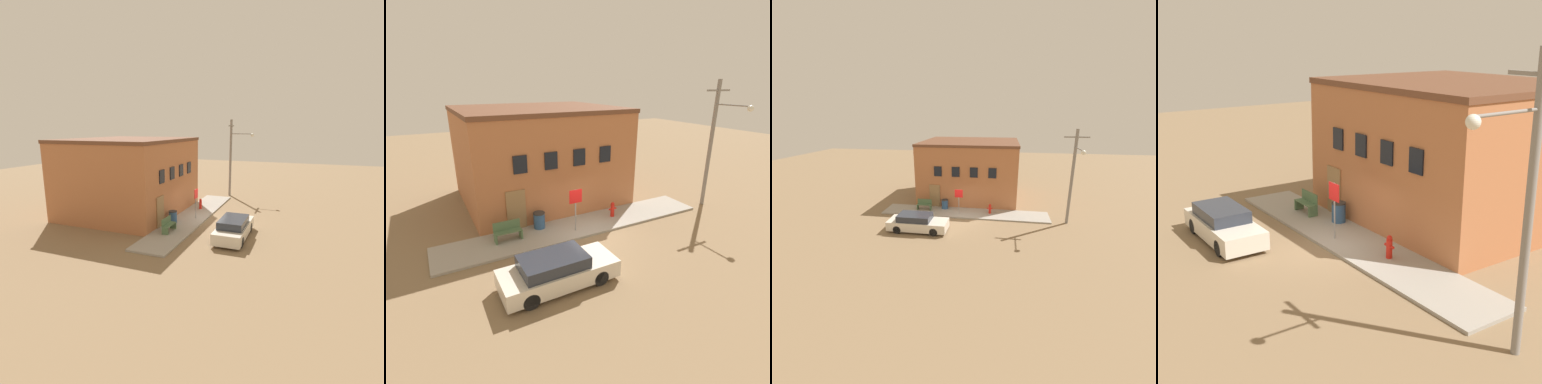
% 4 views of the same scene
% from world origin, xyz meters
% --- Properties ---
extents(ground_plane, '(80.00, 80.00, 0.00)m').
position_xyz_m(ground_plane, '(0.00, 0.00, 0.00)').
color(ground_plane, '#846B4C').
extents(sidewalk, '(14.49, 2.39, 0.12)m').
position_xyz_m(sidewalk, '(0.00, 1.19, 0.06)').
color(sidewalk, '#9E998E').
rests_on(sidewalk, ground).
extents(brick_building, '(9.46, 8.18, 5.86)m').
position_xyz_m(brick_building, '(-0.17, 6.41, 2.93)').
color(brick_building, '#B26B42').
rests_on(brick_building, ground).
extents(fire_hydrant, '(0.46, 0.22, 0.85)m').
position_xyz_m(fire_hydrant, '(2.21, 1.31, 0.54)').
color(fire_hydrant, red).
rests_on(fire_hydrant, sidewalk).
extents(stop_sign, '(0.69, 0.06, 2.21)m').
position_xyz_m(stop_sign, '(-0.43, 0.73, 1.67)').
color(stop_sign, gray).
rests_on(stop_sign, sidewalk).
extents(bench, '(1.30, 0.44, 0.93)m').
position_xyz_m(bench, '(-3.73, 1.41, 0.56)').
color(bench, '#4C6B47').
rests_on(bench, sidewalk).
extents(trash_bin, '(0.61, 0.61, 0.85)m').
position_xyz_m(trash_bin, '(-1.94, 1.91, 0.55)').
color(trash_bin, '#2D517F').
rests_on(trash_bin, sidewalk).
extents(utility_pole, '(1.80, 2.32, 7.44)m').
position_xyz_m(utility_pole, '(8.45, 0.23, 4.08)').
color(utility_pole, gray).
rests_on(utility_pole, ground).
extents(parked_car, '(4.45, 1.69, 1.30)m').
position_xyz_m(parked_car, '(-2.99, -2.70, 0.63)').
color(parked_car, black).
rests_on(parked_car, ground).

